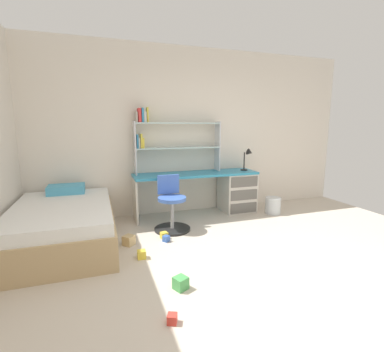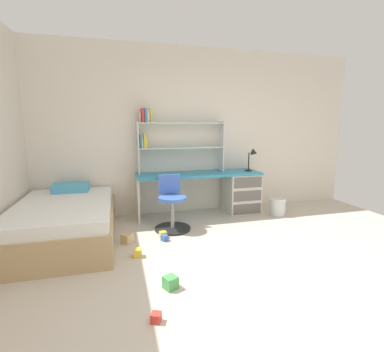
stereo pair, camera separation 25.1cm
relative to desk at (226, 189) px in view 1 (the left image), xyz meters
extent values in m
cube|color=beige|center=(-0.63, -2.41, -0.41)|extent=(6.09, 6.41, 0.02)
cube|color=silver|center=(-0.63, 0.32, 0.98)|extent=(6.09, 0.06, 2.77)
cube|color=teal|center=(-0.55, 0.00, 0.29)|extent=(2.07, 0.54, 0.04)
cube|color=beige|center=(0.21, 0.00, -0.06)|extent=(0.55, 0.51, 0.68)
cube|color=beige|center=(-1.57, 0.00, -0.06)|extent=(0.03, 0.49, 0.68)
cube|color=#5E5B57|center=(0.21, -0.26, -0.29)|extent=(0.49, 0.01, 0.17)
cube|color=#5E5B57|center=(0.21, -0.26, -0.06)|extent=(0.49, 0.01, 0.17)
cube|color=#5E5B57|center=(0.21, -0.26, 0.16)|extent=(0.49, 0.01, 0.17)
cube|color=silver|center=(-1.53, 0.15, 0.73)|extent=(0.02, 0.22, 0.84)
cube|color=silver|center=(-0.11, 0.15, 0.73)|extent=(0.02, 0.22, 0.84)
cube|color=silver|center=(-0.82, 0.15, 0.72)|extent=(1.40, 0.22, 0.02)
cube|color=silver|center=(-0.82, 0.15, 1.13)|extent=(1.40, 0.22, 0.02)
cube|color=#338CBF|center=(-1.49, 0.15, 0.84)|extent=(0.02, 0.14, 0.21)
cube|color=beige|center=(-1.46, 0.15, 0.82)|extent=(0.02, 0.12, 0.17)
cube|color=yellow|center=(-1.43, 0.15, 0.85)|extent=(0.03, 0.15, 0.23)
cube|color=yellow|center=(-1.40, 0.15, 0.81)|extent=(0.03, 0.14, 0.16)
cube|color=beige|center=(-1.49, 0.15, 1.22)|extent=(0.02, 0.13, 0.16)
cube|color=red|center=(-1.44, 0.15, 1.24)|extent=(0.04, 0.18, 0.21)
cube|color=#338CBF|center=(-1.40, 0.15, 1.24)|extent=(0.03, 0.16, 0.22)
cube|color=beige|center=(-1.36, 0.15, 1.22)|extent=(0.04, 0.14, 0.16)
cube|color=yellow|center=(-1.32, 0.15, 1.25)|extent=(0.02, 0.12, 0.23)
cylinder|color=black|center=(0.33, 0.00, 0.32)|extent=(0.12, 0.12, 0.02)
cylinder|color=black|center=(0.33, 0.00, 0.48)|extent=(0.02, 0.02, 0.30)
cone|color=black|center=(0.41, -0.05, 0.63)|extent=(0.12, 0.11, 0.13)
cylinder|color=black|center=(-1.12, -0.58, -0.39)|extent=(0.52, 0.52, 0.03)
cylinder|color=#A5A8AD|center=(-1.12, -0.58, -0.18)|extent=(0.05, 0.05, 0.44)
cylinder|color=#3F66BF|center=(-1.12, -0.58, 0.06)|extent=(0.40, 0.40, 0.05)
cube|color=#3F66BF|center=(-1.13, -0.40, 0.24)|extent=(0.32, 0.05, 0.28)
cube|color=tan|center=(-2.55, -0.65, -0.21)|extent=(1.21, 1.84, 0.38)
cube|color=white|center=(-2.55, -0.65, 0.05)|extent=(1.15, 1.78, 0.14)
cube|color=#4CA5CC|center=(-2.55, 0.02, 0.18)|extent=(0.50, 0.32, 0.12)
cylinder|color=silver|center=(0.71, -0.37, -0.26)|extent=(0.26, 0.26, 0.28)
cube|color=#479E51|center=(-1.43, -2.05, -0.35)|extent=(0.15, 0.15, 0.12)
cube|color=#3860B7|center=(-1.30, -0.95, -0.36)|extent=(0.11, 0.11, 0.08)
cube|color=red|center=(-1.62, -2.47, -0.37)|extent=(0.10, 0.10, 0.07)
cube|color=gold|center=(-1.68, -1.32, -0.36)|extent=(0.10, 0.10, 0.09)
cube|color=tan|center=(-1.78, -0.91, -0.34)|extent=(0.17, 0.17, 0.12)
cube|color=gold|center=(-1.31, -0.85, -0.36)|extent=(0.10, 0.10, 0.09)
camera|label=1|loc=(-2.09, -4.33, 1.08)|focal=26.31mm
camera|label=2|loc=(-1.85, -4.41, 1.08)|focal=26.31mm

